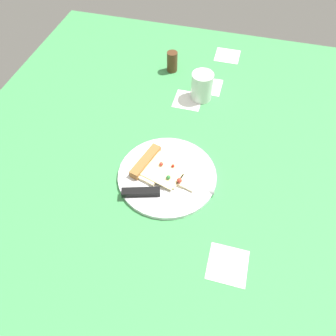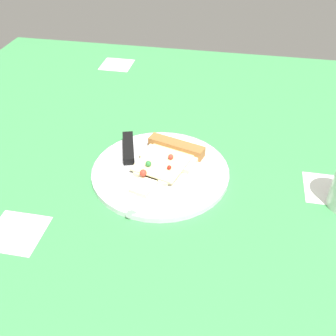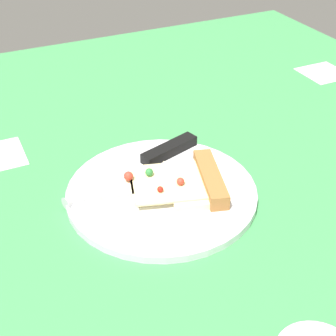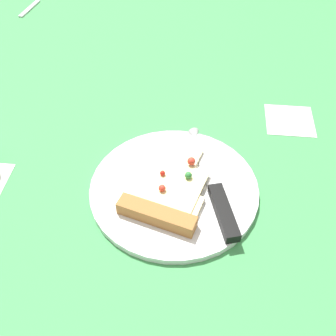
# 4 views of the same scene
# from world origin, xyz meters

# --- Properties ---
(ground_plane) EXTENTS (1.42, 1.42, 0.03)m
(ground_plane) POSITION_xyz_m (-0.00, -0.00, -0.01)
(ground_plane) COLOR #3D8C4C
(ground_plane) RESTS_ON ground
(plate) EXTENTS (0.27, 0.27, 0.01)m
(plate) POSITION_xyz_m (0.06, -0.06, 0.01)
(plate) COLOR silver
(plate) RESTS_ON ground_plane
(pizza_slice) EXTENTS (0.14, 0.19, 0.03)m
(pizza_slice) POSITION_xyz_m (0.06, -0.08, 0.02)
(pizza_slice) COLOR beige
(pizza_slice) RESTS_ON plate
(knife) EXTENTS (0.09, 0.24, 0.02)m
(knife) POSITION_xyz_m (0.13, -0.06, 0.02)
(knife) COLOR silver
(knife) RESTS_ON plate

